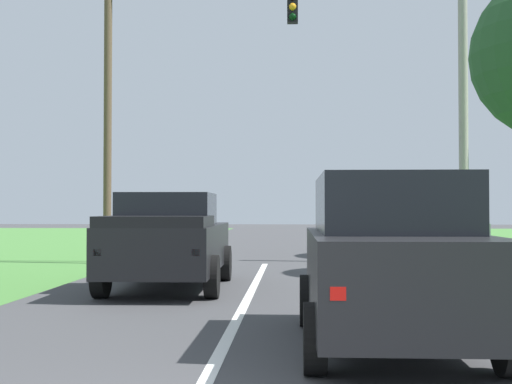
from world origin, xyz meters
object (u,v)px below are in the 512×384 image
red_suv_near (390,257)px  crossing_suv_far (420,230)px  pickup_truck_lead (169,240)px  keep_moving_sign (424,217)px  utility_pole_right (463,118)px  traffic_light (155,76)px

red_suv_near → crossing_suv_far: (3.16, 15.53, -0.15)m
pickup_truck_lead → crossing_suv_far: 11.95m
red_suv_near → keep_moving_sign: keep_moving_sign is taller
crossing_suv_far → utility_pole_right: bearing=-72.3°
keep_moving_sign → pickup_truck_lead: bearing=-136.1°
red_suv_near → crossing_suv_far: size_ratio=1.07×
red_suv_near → pickup_truck_lead: 6.85m
red_suv_near → traffic_light: size_ratio=0.53×
red_suv_near → keep_moving_sign: bearing=77.6°
traffic_light → crossing_suv_far: traffic_light is taller
keep_moving_sign → red_suv_near: bearing=-102.4°
keep_moving_sign → crossing_suv_far: size_ratio=0.51×
pickup_truck_lead → utility_pole_right: (7.71, 7.15, 3.40)m
traffic_light → keep_moving_sign: traffic_light is taller
crossing_suv_far → red_suv_near: bearing=-101.5°
keep_moving_sign → utility_pole_right: 3.45m
red_suv_near → utility_pole_right: (4.00, 12.91, 3.34)m
pickup_truck_lead → red_suv_near: bearing=-57.2°
red_suv_near → traffic_light: (-5.32, 12.27, 4.58)m
pickup_truck_lead → keep_moving_sign: size_ratio=2.37×
red_suv_near → keep_moving_sign: (2.61, 11.85, 0.36)m
traffic_light → red_suv_near: bearing=-66.6°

